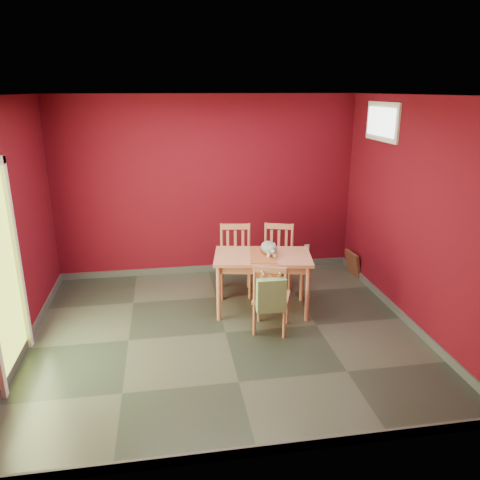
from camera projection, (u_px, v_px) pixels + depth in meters
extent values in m
plane|color=#2D342D|center=(225.00, 332.00, 5.56)|extent=(4.50, 4.50, 0.00)
plane|color=#560815|center=(207.00, 187.00, 7.02)|extent=(4.50, 0.00, 4.50)
plane|color=#560815|center=(261.00, 301.00, 3.26)|extent=(4.50, 0.00, 4.50)
plane|color=#560815|center=(7.00, 233.00, 4.79)|extent=(0.00, 4.00, 4.00)
plane|color=#560815|center=(414.00, 215.00, 5.49)|extent=(0.00, 4.00, 4.00)
plane|color=white|center=(223.00, 95.00, 4.72)|extent=(4.50, 4.50, 0.00)
cube|color=#3F4244|center=(209.00, 268.00, 7.41)|extent=(4.50, 0.02, 0.10)
cube|color=#3F4244|center=(259.00, 450.00, 3.67)|extent=(4.50, 0.02, 0.10)
cube|color=#3F4244|center=(26.00, 345.00, 5.20)|extent=(0.03, 4.00, 0.10)
cube|color=#3F4244|center=(401.00, 315.00, 5.88)|extent=(0.03, 4.00, 0.10)
cube|color=#B7D838|center=(1.00, 277.00, 4.52)|extent=(0.02, 0.85, 2.05)
cube|color=white|center=(16.00, 257.00, 4.95)|extent=(0.06, 0.08, 2.13)
cube|color=white|center=(383.00, 122.00, 6.11)|extent=(0.03, 0.90, 0.50)
cube|color=white|center=(381.00, 122.00, 6.11)|extent=(0.02, 0.76, 0.36)
cube|color=silver|center=(307.00, 248.00, 7.58)|extent=(0.08, 0.02, 0.12)
cube|color=#BC7058|center=(263.00, 257.00, 5.91)|extent=(1.32, 0.91, 0.04)
cube|color=#BC7058|center=(263.00, 262.00, 5.93)|extent=(1.18, 0.77, 0.10)
cylinder|color=#BC7058|center=(219.00, 293.00, 5.75)|extent=(0.06, 0.06, 0.72)
cylinder|color=#BC7058|center=(221.00, 275.00, 6.31)|extent=(0.06, 0.06, 0.72)
cylinder|color=#BC7058|center=(307.00, 294.00, 5.74)|extent=(0.06, 0.06, 0.72)
cylinder|color=#BC7058|center=(302.00, 276.00, 6.30)|extent=(0.06, 0.06, 0.72)
cube|color=brown|center=(263.00, 255.00, 5.90)|extent=(0.42, 0.69, 0.01)
cube|color=brown|center=(268.00, 277.00, 5.64)|extent=(0.31, 0.06, 0.32)
cube|color=#BC7058|center=(236.00, 262.00, 6.50)|extent=(0.51, 0.51, 0.04)
cylinder|color=#BC7058|center=(222.00, 284.00, 6.39)|extent=(0.04, 0.04, 0.44)
cylinder|color=#BC7058|center=(222.00, 273.00, 6.75)|extent=(0.04, 0.04, 0.44)
cylinder|color=#BC7058|center=(250.00, 284.00, 6.39)|extent=(0.04, 0.04, 0.44)
cylinder|color=#BC7058|center=(249.00, 273.00, 6.76)|extent=(0.04, 0.04, 0.44)
cylinder|color=#BC7058|center=(222.00, 240.00, 6.60)|extent=(0.04, 0.04, 0.48)
cylinder|color=#BC7058|center=(249.00, 240.00, 6.61)|extent=(0.04, 0.04, 0.48)
cube|color=#BC7058|center=(235.00, 227.00, 6.54)|extent=(0.41, 0.09, 0.08)
cube|color=#BC7058|center=(228.00, 243.00, 6.61)|extent=(0.04, 0.03, 0.38)
cube|color=#BC7058|center=(235.00, 243.00, 6.62)|extent=(0.04, 0.03, 0.38)
cube|color=#BC7058|center=(243.00, 243.00, 6.62)|extent=(0.04, 0.03, 0.38)
cube|color=#BC7058|center=(277.00, 261.00, 6.57)|extent=(0.56, 0.56, 0.04)
cylinder|color=#BC7058|center=(262.00, 281.00, 6.50)|extent=(0.04, 0.04, 0.43)
cylinder|color=#BC7058|center=(265.00, 271.00, 6.85)|extent=(0.04, 0.04, 0.43)
cylinder|color=#BC7058|center=(289.00, 283.00, 6.44)|extent=(0.04, 0.04, 0.43)
cylinder|color=#BC7058|center=(291.00, 272.00, 6.80)|extent=(0.04, 0.04, 0.43)
cylinder|color=#BC7058|center=(266.00, 239.00, 6.70)|extent=(0.04, 0.04, 0.47)
cylinder|color=#BC7058|center=(292.00, 240.00, 6.64)|extent=(0.04, 0.04, 0.47)
cube|color=#BC7058|center=(279.00, 226.00, 6.61)|extent=(0.39, 0.16, 0.07)
cube|color=#BC7058|center=(271.00, 242.00, 6.70)|extent=(0.04, 0.03, 0.37)
cube|color=#BC7058|center=(279.00, 242.00, 6.69)|extent=(0.04, 0.03, 0.37)
cube|color=#BC7058|center=(286.00, 243.00, 6.67)|extent=(0.04, 0.03, 0.37)
cube|color=#BC7058|center=(271.00, 297.00, 5.51)|extent=(0.52, 0.52, 0.04)
cylinder|color=#BC7058|center=(287.00, 309.00, 5.71)|extent=(0.03, 0.03, 0.40)
cylinder|color=#BC7058|center=(284.00, 322.00, 5.38)|extent=(0.03, 0.03, 0.40)
cylinder|color=#BC7058|center=(259.00, 307.00, 5.77)|extent=(0.03, 0.03, 0.40)
cylinder|color=#BC7058|center=(254.00, 320.00, 5.44)|extent=(0.03, 0.03, 0.40)
cylinder|color=#BC7058|center=(285.00, 286.00, 5.24)|extent=(0.03, 0.03, 0.44)
cylinder|color=#BC7058|center=(255.00, 283.00, 5.30)|extent=(0.03, 0.03, 0.44)
cube|color=#BC7058|center=(270.00, 270.00, 5.22)|extent=(0.36, 0.16, 0.07)
cube|color=#BC7058|center=(278.00, 288.00, 5.27)|extent=(0.04, 0.03, 0.34)
cube|color=#BC7058|center=(270.00, 288.00, 5.28)|extent=(0.04, 0.03, 0.34)
cube|color=#BC7058|center=(261.00, 287.00, 5.30)|extent=(0.04, 0.03, 0.34)
cube|color=#719761|center=(271.00, 295.00, 5.23)|extent=(0.33, 0.10, 0.39)
cylinder|color=#719761|center=(262.00, 273.00, 5.19)|extent=(0.02, 0.17, 0.02)
cylinder|color=#719761|center=(279.00, 272.00, 5.22)|extent=(0.02, 0.17, 0.02)
cube|color=#582F21|center=(353.00, 264.00, 7.22)|extent=(0.16, 0.38, 0.37)
cube|color=black|center=(353.00, 264.00, 7.22)|extent=(0.10, 0.27, 0.26)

